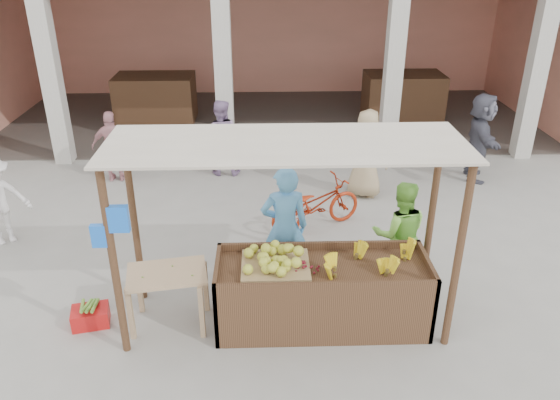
{
  "coord_description": "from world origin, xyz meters",
  "views": [
    {
      "loc": [
        -0.19,
        -5.55,
        4.42
      ],
      "look_at": [
        0.02,
        1.2,
        1.14
      ],
      "focal_mm": 35.0,
      "sensor_mm": 36.0,
      "label": 1
    }
  ],
  "objects_px": {
    "vendor_green": "(400,232)",
    "side_table": "(168,282)",
    "fruit_stall": "(322,295)",
    "red_crate": "(91,316)",
    "vendor_blue": "(285,224)",
    "motorcycle": "(316,203)"
  },
  "relations": [
    {
      "from": "red_crate",
      "to": "vendor_blue",
      "type": "distance_m",
      "value": 2.73
    },
    {
      "from": "vendor_green",
      "to": "motorcycle",
      "type": "bearing_deg",
      "value": -54.99
    },
    {
      "from": "side_table",
      "to": "vendor_green",
      "type": "relative_size",
      "value": 0.64
    },
    {
      "from": "red_crate",
      "to": "vendor_green",
      "type": "distance_m",
      "value": 4.17
    },
    {
      "from": "fruit_stall",
      "to": "vendor_green",
      "type": "relative_size",
      "value": 1.6
    },
    {
      "from": "red_crate",
      "to": "vendor_blue",
      "type": "relative_size",
      "value": 0.24
    },
    {
      "from": "fruit_stall",
      "to": "red_crate",
      "type": "xyz_separation_m",
      "value": [
        -2.9,
        0.04,
        -0.28
      ]
    },
    {
      "from": "fruit_stall",
      "to": "red_crate",
      "type": "relative_size",
      "value": 5.81
    },
    {
      "from": "side_table",
      "to": "fruit_stall",
      "type": "bearing_deg",
      "value": -10.21
    },
    {
      "from": "vendor_green",
      "to": "side_table",
      "type": "bearing_deg",
      "value": 19.52
    },
    {
      "from": "vendor_blue",
      "to": "red_crate",
      "type": "bearing_deg",
      "value": 12.65
    },
    {
      "from": "vendor_blue",
      "to": "vendor_green",
      "type": "distance_m",
      "value": 1.56
    },
    {
      "from": "side_table",
      "to": "red_crate",
      "type": "bearing_deg",
      "value": 169.52
    },
    {
      "from": "side_table",
      "to": "red_crate",
      "type": "xyz_separation_m",
      "value": [
        -1.01,
        0.02,
        -0.51
      ]
    },
    {
      "from": "side_table",
      "to": "vendor_blue",
      "type": "distance_m",
      "value": 1.72
    },
    {
      "from": "red_crate",
      "to": "motorcycle",
      "type": "height_order",
      "value": "motorcycle"
    },
    {
      "from": "vendor_blue",
      "to": "vendor_green",
      "type": "xyz_separation_m",
      "value": [
        1.56,
        -0.03,
        -0.13
      ]
    },
    {
      "from": "vendor_blue",
      "to": "vendor_green",
      "type": "height_order",
      "value": "vendor_blue"
    },
    {
      "from": "motorcycle",
      "to": "vendor_blue",
      "type": "bearing_deg",
      "value": 135.91
    },
    {
      "from": "fruit_stall",
      "to": "vendor_green",
      "type": "bearing_deg",
      "value": 36.64
    },
    {
      "from": "motorcycle",
      "to": "fruit_stall",
      "type": "bearing_deg",
      "value": 152.15
    },
    {
      "from": "side_table",
      "to": "vendor_blue",
      "type": "relative_size",
      "value": 0.55
    }
  ]
}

